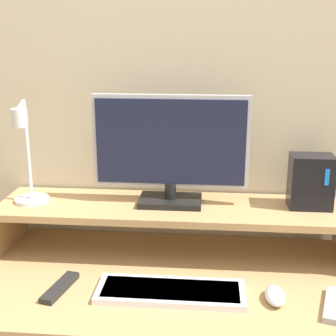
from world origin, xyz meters
The scene contains 9 objects.
wall_back centered at (0.00, 0.62, 1.25)m, with size 6.00×0.05×2.50m.
monitor_shelf centered at (0.00, 0.46, 0.87)m, with size 1.10×0.26×0.16m.
monitor centered at (-0.01, 0.47, 1.07)m, with size 0.48×0.13×0.34m.
desk_lamp centered at (-0.44, 0.40, 1.04)m, with size 0.12×0.21×0.33m.
router_dock centered at (0.42, 0.48, 0.97)m, with size 0.13×0.09×0.17m.
keyboard centered at (0.01, 0.20, 0.74)m, with size 0.40×0.14×0.02m.
mouse centered at (0.29, 0.19, 0.75)m, with size 0.05×0.10×0.03m.
remote_control centered at (-0.29, 0.19, 0.74)m, with size 0.07×0.16×0.02m.
remote_secondary centered at (0.43, 0.17, 0.74)m, with size 0.08×0.17×0.02m.
Camera 1 is at (0.11, -0.91, 1.41)m, focal length 50.00 mm.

